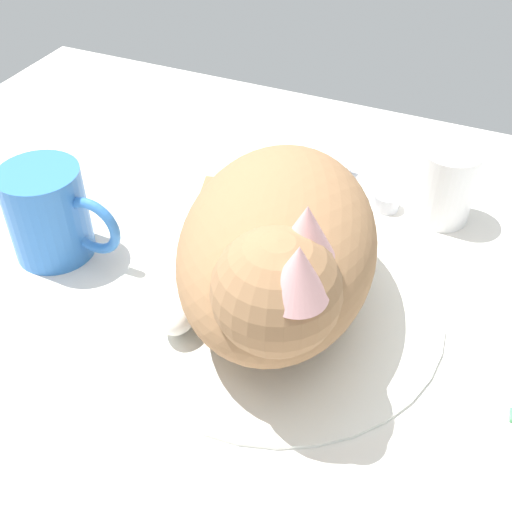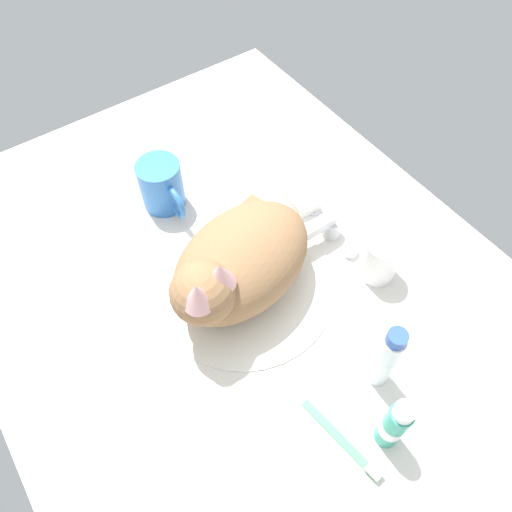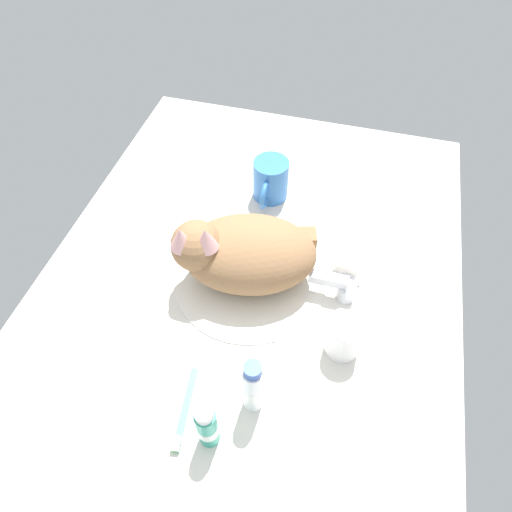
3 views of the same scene
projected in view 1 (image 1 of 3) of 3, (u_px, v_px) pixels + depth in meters
The scene contains 8 objects.
ground_plane at pixel (276, 317), 61.18cm from camera, with size 110.00×82.50×3.00cm, color silver.
sink_basin at pixel (277, 303), 59.97cm from camera, with size 30.80×30.80×0.73cm, color silver.
faucet at pixel (339, 184), 71.15cm from camera, with size 13.40×9.20×5.65cm.
cat at pixel (275, 251), 54.04cm from camera, with size 23.78×28.94×16.47cm.
coffee_mug at pixel (50, 214), 63.07cm from camera, with size 12.33×7.95×9.58cm.
rinse_cup at pixel (446, 185), 68.02cm from camera, with size 6.13×6.13×8.22cm.
soap_dish at pixel (276, 180), 74.99cm from camera, with size 9.00×6.40×1.20cm, color white.
soap_bar at pixel (276, 167), 73.88cm from camera, with size 6.50×4.75×2.23cm, color white.
Camera 1 is at (15.43, -39.77, 42.78)cm, focal length 45.21 mm.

